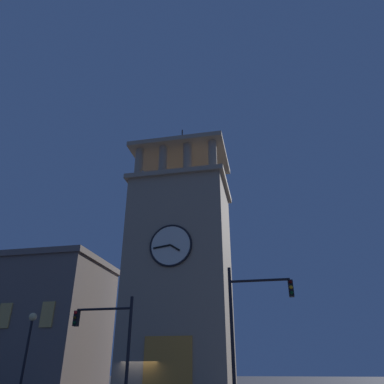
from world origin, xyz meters
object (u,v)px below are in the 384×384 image
(traffic_signal_near, at_px, (250,318))
(traffic_signal_far, at_px, (110,337))
(clocktower, at_px, (180,275))
(street_lamp, at_px, (28,341))

(traffic_signal_near, distance_m, traffic_signal_far, 6.93)
(clocktower, bearing_deg, street_lamp, 50.49)
(street_lamp, bearing_deg, traffic_signal_near, 170.31)
(clocktower, height_order, street_lamp, clocktower)
(traffic_signal_near, bearing_deg, traffic_signal_far, -3.65)
(clocktower, height_order, traffic_signal_near, clocktower)
(clocktower, bearing_deg, traffic_signal_far, 83.27)
(traffic_signal_far, relative_size, street_lamp, 1.08)
(clocktower, relative_size, street_lamp, 4.55)
(traffic_signal_near, height_order, street_lamp, traffic_signal_near)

